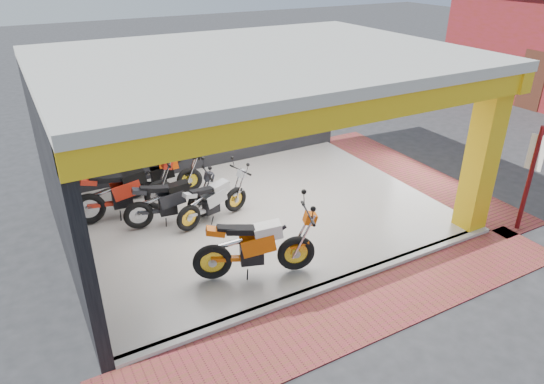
{
  "coord_description": "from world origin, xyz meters",
  "views": [
    {
      "loc": [
        -4.5,
        -6.74,
        5.51
      ],
      "look_at": [
        -0.03,
        1.35,
        0.9
      ],
      "focal_mm": 32.0,
      "sensor_mm": 36.0,
      "label": 1
    }
  ],
  "objects": [
    {
      "name": "ground",
      "position": [
        0.0,
        0.0,
        0.0
      ],
      "size": [
        80.0,
        80.0,
        0.0
      ],
      "primitive_type": "plane",
      "color": "#2D2D30",
      "rests_on": "ground"
    },
    {
      "name": "showroom_floor",
      "position": [
        0.0,
        2.0,
        0.05
      ],
      "size": [
        8.0,
        6.0,
        0.1
      ],
      "primitive_type": "cube",
      "color": "white",
      "rests_on": "ground"
    },
    {
      "name": "showroom_ceiling",
      "position": [
        0.0,
        2.0,
        3.6
      ],
      "size": [
        8.4,
        6.4,
        0.2
      ],
      "primitive_type": "cube",
      "color": "beige",
      "rests_on": "corner_column"
    },
    {
      "name": "back_wall",
      "position": [
        0.0,
        5.1,
        1.75
      ],
      "size": [
        8.2,
        0.2,
        3.5
      ],
      "primitive_type": "cube",
      "color": "black",
      "rests_on": "ground"
    },
    {
      "name": "left_wall",
      "position": [
        -4.1,
        2.0,
        1.75
      ],
      "size": [
        0.2,
        6.2,
        3.5
      ],
      "primitive_type": "cube",
      "color": "black",
      "rests_on": "ground"
    },
    {
      "name": "corner_column",
      "position": [
        3.75,
        -0.75,
        1.75
      ],
      "size": [
        0.5,
        0.5,
        3.5
      ],
      "primitive_type": "cube",
      "color": "yellow",
      "rests_on": "ground"
    },
    {
      "name": "header_beam_front",
      "position": [
        0.0,
        -1.0,
        3.3
      ],
      "size": [
        8.4,
        0.3,
        0.4
      ],
      "primitive_type": "cube",
      "color": "yellow",
      "rests_on": "corner_column"
    },
    {
      "name": "header_beam_right",
      "position": [
        4.0,
        2.0,
        3.3
      ],
      "size": [
        0.3,
        6.4,
        0.4
      ],
      "primitive_type": "cube",
      "color": "yellow",
      "rests_on": "corner_column"
    },
    {
      "name": "floor_kerb",
      "position": [
        0.0,
        -1.02,
        0.05
      ],
      "size": [
        8.0,
        0.2,
        0.1
      ],
      "primitive_type": "cube",
      "color": "white",
      "rests_on": "ground"
    },
    {
      "name": "paver_front",
      "position": [
        0.0,
        -1.8,
        0.01
      ],
      "size": [
        9.0,
        1.4,
        0.03
      ],
      "primitive_type": "cube",
      "color": "maroon",
      "rests_on": "ground"
    },
    {
      "name": "paver_right",
      "position": [
        4.8,
        2.0,
        0.01
      ],
      "size": [
        1.4,
        7.0,
        0.03
      ],
      "primitive_type": "cube",
      "color": "maroon",
      "rests_on": "ground"
    },
    {
      "name": "signpost",
      "position": [
        4.7,
        -1.29,
        1.3
      ],
      "size": [
        0.1,
        0.33,
        2.38
      ],
      "rotation": [
        0.0,
        0.0,
        0.24
      ],
      "color": "#5B0D10",
      "rests_on": "ground"
    },
    {
      "name": "moto_hero",
      "position": [
        -0.47,
        -0.36,
        0.83
      ],
      "size": [
        2.55,
        1.59,
        1.46
      ],
      "primitive_type": null,
      "rotation": [
        0.0,
        0.0,
        -0.32
      ],
      "color": "#DA5709",
      "rests_on": "showroom_floor"
    },
    {
      "name": "moto_row_a",
      "position": [
        -0.47,
        2.27,
        0.7
      ],
      "size": [
        2.09,
        1.17,
        1.2
      ],
      "primitive_type": null,
      "rotation": [
        0.0,
        0.0,
        0.24
      ],
      "color": "#B3B5BB",
      "rests_on": "showroom_floor"
    },
    {
      "name": "moto_row_b",
      "position": [
        -1.26,
        2.39,
        0.75
      ],
      "size": [
        2.2,
        1.05,
        1.3
      ],
      "primitive_type": null,
      "rotation": [
        0.0,
        0.0,
        -0.13
      ],
      "color": "black",
      "rests_on": "showroom_floor"
    },
    {
      "name": "moto_row_c",
      "position": [
        -1.04,
        3.74,
        0.75
      ],
      "size": [
        2.24,
        1.25,
        1.29
      ],
      "primitive_type": null,
      "rotation": [
        0.0,
        0.0,
        -0.23
      ],
      "color": "black",
      "rests_on": "showroom_floor"
    },
    {
      "name": "moto_row_d",
      "position": [
        -1.96,
        3.2,
        0.83
      ],
      "size": [
        2.45,
        1.03,
        1.47
      ],
      "primitive_type": null,
      "rotation": [
        0.0,
        0.0,
        -0.06
      ],
      "color": "red",
      "rests_on": "showroom_floor"
    }
  ]
}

